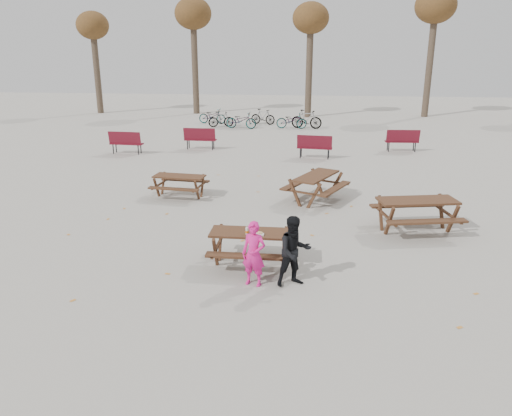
# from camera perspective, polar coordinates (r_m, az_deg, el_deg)

# --- Properties ---
(ground) EXTENTS (80.00, 80.00, 0.00)m
(ground) POSITION_cam_1_polar(r_m,az_deg,el_deg) (11.28, -0.56, -6.41)
(ground) COLOR gray
(ground) RESTS_ON ground
(main_picnic_table) EXTENTS (1.80, 1.45, 0.78)m
(main_picnic_table) POSITION_cam_1_polar(r_m,az_deg,el_deg) (11.05, -0.57, -3.64)
(main_picnic_table) COLOR #382214
(main_picnic_table) RESTS_ON ground
(food_tray) EXTENTS (0.18, 0.11, 0.03)m
(food_tray) POSITION_cam_1_polar(r_m,az_deg,el_deg) (10.78, 0.43, -3.04)
(food_tray) COLOR white
(food_tray) RESTS_ON main_picnic_table
(bread_roll) EXTENTS (0.14, 0.06, 0.05)m
(bread_roll) POSITION_cam_1_polar(r_m,az_deg,el_deg) (10.77, 0.43, -2.83)
(bread_roll) COLOR tan
(bread_roll) RESTS_ON food_tray
(soda_bottle) EXTENTS (0.07, 0.07, 0.17)m
(soda_bottle) POSITION_cam_1_polar(r_m,az_deg,el_deg) (10.82, -1.04, -2.66)
(soda_bottle) COLOR silver
(soda_bottle) RESTS_ON main_picnic_table
(child) EXTENTS (0.56, 0.44, 1.36)m
(child) POSITION_cam_1_polar(r_m,az_deg,el_deg) (10.09, -0.25, -5.27)
(child) COLOR #E41C83
(child) RESTS_ON ground
(adult) EXTENTS (0.88, 0.81, 1.47)m
(adult) POSITION_cam_1_polar(r_m,az_deg,el_deg) (10.09, 4.41, -4.97)
(adult) COLOR black
(adult) RESTS_ON ground
(picnic_table_east) EXTENTS (2.31, 2.01, 0.87)m
(picnic_table_east) POSITION_cam_1_polar(r_m,az_deg,el_deg) (13.73, 17.83, -0.82)
(picnic_table_east) COLOR #382214
(picnic_table_east) RESTS_ON ground
(picnic_table_north) EXTENTS (1.77, 1.49, 0.70)m
(picnic_table_north) POSITION_cam_1_polar(r_m,az_deg,el_deg) (16.30, -8.72, 2.48)
(picnic_table_north) COLOR #382214
(picnic_table_north) RESTS_ON ground
(picnic_table_far) EXTENTS (2.23, 2.41, 0.83)m
(picnic_table_far) POSITION_cam_1_polar(r_m,az_deg,el_deg) (15.80, 6.84, 2.31)
(picnic_table_far) COLOR #382214
(picnic_table_far) RESTS_ON ground
(park_bench_row) EXTENTS (14.04, 2.53, 1.03)m
(park_bench_row) POSITION_cam_1_polar(r_m,az_deg,el_deg) (22.83, 0.52, 7.59)
(park_bench_row) COLOR maroon
(park_bench_row) RESTS_ON ground
(bicycle_row) EXTENTS (7.75, 2.63, 1.09)m
(bicycle_row) POSITION_cam_1_polar(r_m,az_deg,el_deg) (30.41, 0.18, 10.17)
(bicycle_row) COLOR black
(bicycle_row) RESTS_ON ground
(tree_row) EXTENTS (32.17, 3.52, 8.26)m
(tree_row) POSITION_cam_1_polar(r_m,az_deg,el_deg) (35.38, 6.10, 20.45)
(tree_row) COLOR #382B21
(tree_row) RESTS_ON ground
(fallen_leaves) EXTENTS (11.00, 11.00, 0.01)m
(fallen_leaves) POSITION_cam_1_polar(r_m,az_deg,el_deg) (13.55, 2.80, -2.12)
(fallen_leaves) COLOR #C67D2F
(fallen_leaves) RESTS_ON ground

